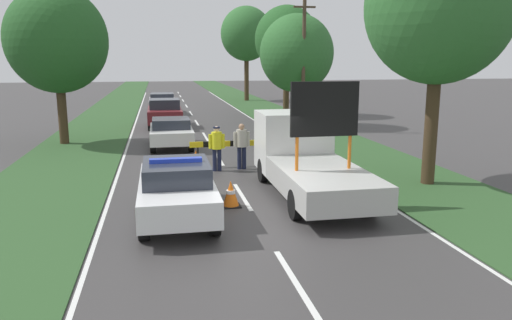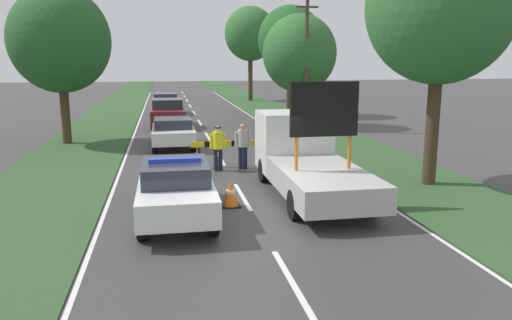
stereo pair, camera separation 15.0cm
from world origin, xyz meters
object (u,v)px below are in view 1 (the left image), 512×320
(police_car, at_px, (177,188))
(traffic_cone_near_police, at_px, (231,194))
(road_barrier, at_px, (230,145))
(police_officer, at_px, (217,144))
(queued_car_wagon_maroon, at_px, (165,113))
(queued_car_van_white, at_px, (171,132))
(work_truck, at_px, (305,157))
(traffic_cone_centre_front, at_px, (196,159))
(queued_car_sedan_silver, at_px, (162,103))
(roadside_tree_near_right, at_px, (287,40))
(utility_pole, at_px, (304,61))
(roadside_tree_mid_right, at_px, (440,7))
(pedestrian_civilian, at_px, (242,143))
(roadside_tree_far_left, at_px, (297,54))
(roadside_tree_mid_left, at_px, (57,41))
(roadside_tree_near_left, at_px, (246,34))

(police_car, xyz_separation_m, traffic_cone_near_police, (1.48, 0.82, -0.43))
(road_barrier, bearing_deg, police_officer, -136.32)
(road_barrier, xyz_separation_m, queued_car_wagon_maroon, (-2.22, 11.56, 0.05))
(police_officer, relative_size, queued_car_van_white, 0.41)
(police_car, height_order, work_truck, work_truck)
(work_truck, height_order, queued_car_van_white, work_truck)
(police_officer, bearing_deg, traffic_cone_centre_front, -76.63)
(police_car, bearing_deg, queued_car_wagon_maroon, 91.89)
(traffic_cone_near_police, bearing_deg, queued_car_sedan_silver, 93.82)
(roadside_tree_near_right, distance_m, utility_pole, 7.85)
(roadside_tree_near_right, height_order, roadside_tree_mid_right, roadside_tree_mid_right)
(pedestrian_civilian, distance_m, traffic_cone_near_police, 4.76)
(road_barrier, height_order, traffic_cone_near_police, road_barrier)
(road_barrier, distance_m, roadside_tree_far_left, 12.20)
(pedestrian_civilian, bearing_deg, queued_car_wagon_maroon, 84.56)
(roadside_tree_far_left, bearing_deg, roadside_tree_mid_left, -162.51)
(queued_car_wagon_maroon, height_order, queued_car_sedan_silver, queued_car_wagon_maroon)
(pedestrian_civilian, relative_size, roadside_tree_near_right, 0.22)
(police_officer, relative_size, utility_pole, 0.22)
(traffic_cone_centre_front, relative_size, roadside_tree_mid_left, 0.09)
(traffic_cone_near_police, bearing_deg, police_officer, 88.19)
(traffic_cone_near_police, height_order, queued_car_wagon_maroon, queued_car_wagon_maroon)
(roadside_tree_far_left, bearing_deg, queued_car_van_white, -141.81)
(roadside_tree_far_left, bearing_deg, traffic_cone_near_police, -111.52)
(police_car, bearing_deg, queued_car_sedan_silver, 92.04)
(queued_car_van_white, height_order, roadside_tree_near_left, roadside_tree_near_left)
(police_officer, xyz_separation_m, queued_car_van_white, (-1.47, 5.19, -0.24))
(roadside_tree_near_right, xyz_separation_m, utility_pole, (-1.01, -7.65, -1.42))
(queued_car_sedan_silver, relative_size, roadside_tree_far_left, 0.70)
(queued_car_wagon_maroon, height_order, roadside_tree_near_left, roadside_tree_near_left)
(roadside_tree_mid_left, bearing_deg, police_officer, -48.03)
(roadside_tree_mid_left, bearing_deg, police_car, -68.84)
(road_barrier, distance_m, police_officer, 0.89)
(work_truck, relative_size, roadside_tree_near_right, 0.82)
(queued_car_van_white, height_order, roadside_tree_mid_left, roadside_tree_mid_left)
(pedestrian_civilian, height_order, traffic_cone_near_police, pedestrian_civilian)
(road_barrier, distance_m, roadside_tree_mid_left, 10.32)
(queued_car_van_white, bearing_deg, police_car, 89.21)
(pedestrian_civilian, relative_size, traffic_cone_near_police, 2.32)
(work_truck, relative_size, roadside_tree_mid_left, 0.87)
(queued_car_wagon_maroon, distance_m, queued_car_sedan_silver, 7.14)
(pedestrian_civilian, relative_size, traffic_cone_centre_front, 2.51)
(roadside_tree_mid_right, bearing_deg, roadside_tree_near_right, 88.80)
(pedestrian_civilian, xyz_separation_m, queued_car_wagon_maroon, (-2.58, 12.08, -0.12))
(queued_car_van_white, distance_m, roadside_tree_far_left, 10.11)
(roadside_tree_mid_right, xyz_separation_m, utility_pole, (-0.59, 12.32, -1.68))
(police_car, bearing_deg, traffic_cone_near_police, 30.80)
(roadside_tree_near_left, bearing_deg, pedestrian_civilian, -100.29)
(police_officer, xyz_separation_m, traffic_cone_near_police, (-0.14, -4.45, -0.61))
(queued_car_van_white, height_order, roadside_tree_far_left, roadside_tree_far_left)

